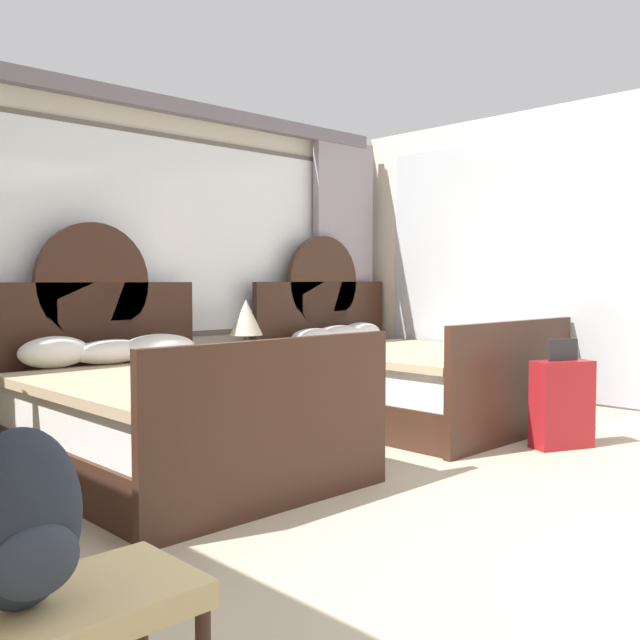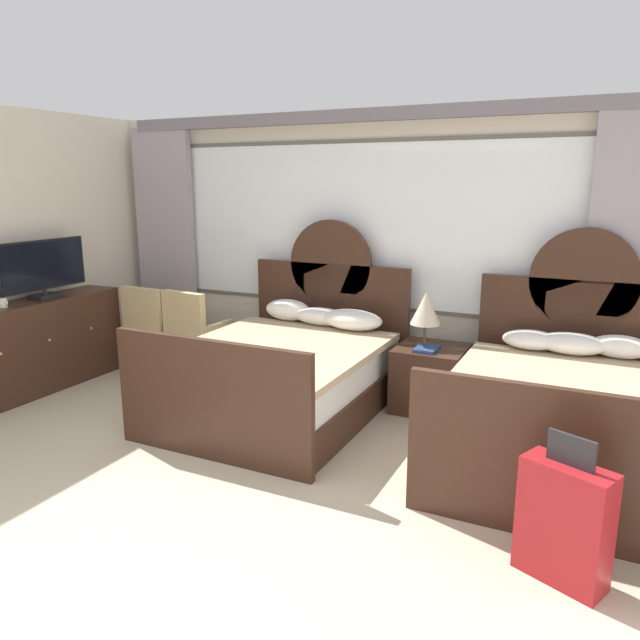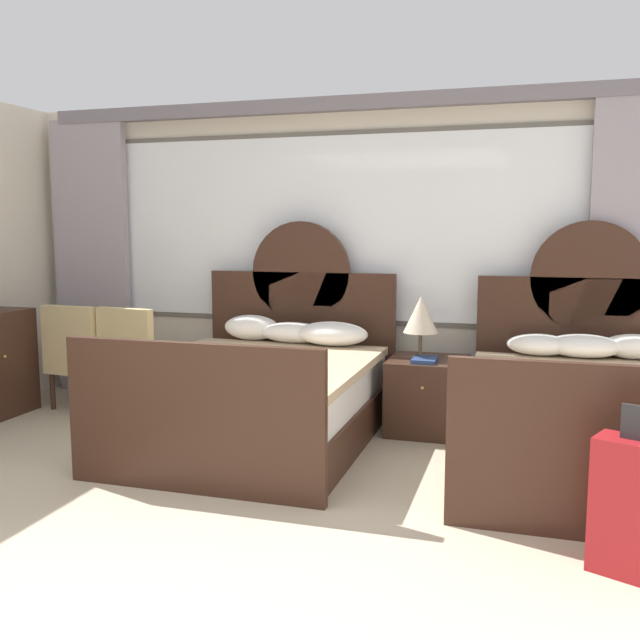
{
  "view_description": "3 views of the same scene",
  "coord_description": "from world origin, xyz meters",
  "px_view_note": "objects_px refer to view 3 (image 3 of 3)",
  "views": [
    {
      "loc": [
        -2.69,
        -1.28,
        1.23
      ],
      "look_at": [
        0.81,
        2.35,
        0.94
      ],
      "focal_mm": 39.89,
      "sensor_mm": 36.0,
      "label": 1
    },
    {
      "loc": [
        2.22,
        -1.8,
        2.02
      ],
      "look_at": [
        0.26,
        2.24,
        0.97
      ],
      "focal_mm": 33.62,
      "sensor_mm": 36.0,
      "label": 2
    },
    {
      "loc": [
        1.61,
        -2.09,
        1.58
      ],
      "look_at": [
        0.39,
        1.95,
        1.03
      ],
      "focal_mm": 39.03,
      "sensor_mm": 36.0,
      "label": 3
    }
  ],
  "objects_px": {
    "nightstand_between_beds": "(428,395)",
    "bed_near_window": "(260,393)",
    "table_lamp_on_nightstand": "(421,315)",
    "book_on_nightstand": "(425,360)",
    "armchair_by_window_centre": "(81,353)",
    "bed_near_mirror": "(595,418)",
    "armchair_by_window_left": "(137,357)"
  },
  "relations": [
    {
      "from": "bed_near_window",
      "to": "book_on_nightstand",
      "type": "distance_m",
      "value": 1.27
    },
    {
      "from": "bed_near_mirror",
      "to": "nightstand_between_beds",
      "type": "bearing_deg",
      "value": 152.58
    },
    {
      "from": "bed_near_mirror",
      "to": "table_lamp_on_nightstand",
      "type": "xyz_separation_m",
      "value": [
        -1.23,
        0.59,
        0.56
      ]
    },
    {
      "from": "nightstand_between_beds",
      "to": "bed_near_window",
      "type": "bearing_deg",
      "value": -152.74
    },
    {
      "from": "armchair_by_window_centre",
      "to": "armchair_by_window_left",
      "type": "bearing_deg",
      "value": 0.04
    },
    {
      "from": "nightstand_between_beds",
      "to": "armchair_by_window_centre",
      "type": "distance_m",
      "value": 3.05
    },
    {
      "from": "bed_near_mirror",
      "to": "armchair_by_window_centre",
      "type": "xyz_separation_m",
      "value": [
        -4.21,
        0.45,
        0.13
      ]
    },
    {
      "from": "table_lamp_on_nightstand",
      "to": "book_on_nightstand",
      "type": "distance_m",
      "value": 0.35
    },
    {
      "from": "nightstand_between_beds",
      "to": "table_lamp_on_nightstand",
      "type": "bearing_deg",
      "value": -165.4
    },
    {
      "from": "bed_near_window",
      "to": "armchair_by_window_left",
      "type": "relative_size",
      "value": 2.3
    },
    {
      "from": "table_lamp_on_nightstand",
      "to": "bed_near_window",
      "type": "bearing_deg",
      "value": -152.06
    },
    {
      "from": "armchair_by_window_centre",
      "to": "bed_near_mirror",
      "type": "bearing_deg",
      "value": -6.14
    },
    {
      "from": "bed_near_window",
      "to": "nightstand_between_beds",
      "type": "bearing_deg",
      "value": 27.26
    },
    {
      "from": "table_lamp_on_nightstand",
      "to": "armchair_by_window_centre",
      "type": "xyz_separation_m",
      "value": [
        -2.98,
        -0.14,
        -0.43
      ]
    },
    {
      "from": "nightstand_between_beds",
      "to": "book_on_nightstand",
      "type": "height_order",
      "value": "book_on_nightstand"
    },
    {
      "from": "bed_near_mirror",
      "to": "armchair_by_window_left",
      "type": "relative_size",
      "value": 2.3
    },
    {
      "from": "bed_near_window",
      "to": "nightstand_between_beds",
      "type": "xyz_separation_m",
      "value": [
        1.17,
        0.6,
        -0.08
      ]
    },
    {
      "from": "nightstand_between_beds",
      "to": "table_lamp_on_nightstand",
      "type": "relative_size",
      "value": 1.26
    },
    {
      "from": "book_on_nightstand",
      "to": "armchair_by_window_centre",
      "type": "distance_m",
      "value": 3.03
    },
    {
      "from": "bed_near_mirror",
      "to": "armchair_by_window_centre",
      "type": "distance_m",
      "value": 4.23
    },
    {
      "from": "book_on_nightstand",
      "to": "armchair_by_window_left",
      "type": "xyz_separation_m",
      "value": [
        -2.47,
        -0.03,
        -0.1
      ]
    },
    {
      "from": "book_on_nightstand",
      "to": "armchair_by_window_left",
      "type": "distance_m",
      "value": 2.48
    },
    {
      "from": "armchair_by_window_left",
      "to": "bed_near_window",
      "type": "bearing_deg",
      "value": -18.8
    },
    {
      "from": "table_lamp_on_nightstand",
      "to": "armchair_by_window_left",
      "type": "distance_m",
      "value": 2.46
    },
    {
      "from": "table_lamp_on_nightstand",
      "to": "book_on_nightstand",
      "type": "xyz_separation_m",
      "value": [
        0.05,
        -0.1,
        -0.33
      ]
    },
    {
      "from": "nightstand_between_beds",
      "to": "table_lamp_on_nightstand",
      "type": "distance_m",
      "value": 0.63
    },
    {
      "from": "book_on_nightstand",
      "to": "armchair_by_window_centre",
      "type": "height_order",
      "value": "armchair_by_window_centre"
    },
    {
      "from": "nightstand_between_beds",
      "to": "armchair_by_window_centre",
      "type": "relative_size",
      "value": 0.67
    },
    {
      "from": "armchair_by_window_centre",
      "to": "nightstand_between_beds",
      "type": "bearing_deg",
      "value": 2.87
    },
    {
      "from": "bed_near_mirror",
      "to": "armchair_by_window_centre",
      "type": "relative_size",
      "value": 2.3
    },
    {
      "from": "bed_near_mirror",
      "to": "table_lamp_on_nightstand",
      "type": "distance_m",
      "value": 1.47
    },
    {
      "from": "bed_near_window",
      "to": "armchair_by_window_centre",
      "type": "height_order",
      "value": "bed_near_window"
    }
  ]
}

